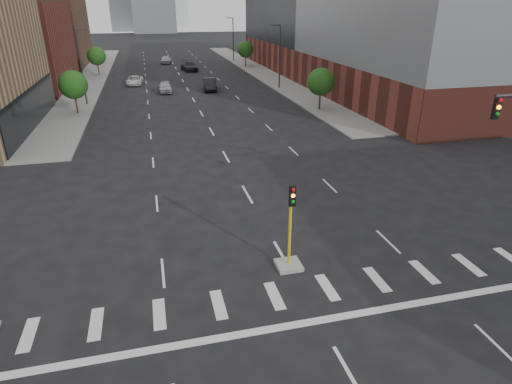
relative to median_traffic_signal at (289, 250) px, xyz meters
name	(u,v)px	position (x,y,z in m)	size (l,w,h in m)	color
sidewalk_left_far	(93,76)	(-15.00, 65.03, -0.90)	(5.00, 92.00, 0.15)	gray
sidewalk_right_far	(258,70)	(15.00, 65.03, -0.90)	(5.00, 92.00, 0.15)	gray
building_left_far_b	(31,32)	(-27.50, 83.03, 5.53)	(20.00, 24.00, 13.00)	brown
building_right_main	(367,9)	(29.50, 51.03, 10.03)	(24.00, 70.00, 22.00)	brown
median_traffic_signal	(289,250)	(0.00, 0.00, 0.00)	(1.20, 1.20, 4.40)	#999993
streetlight_right_a	(279,54)	(13.41, 46.03, 4.04)	(1.60, 0.22, 9.07)	#2D2D30
streetlight_right_b	(233,37)	(13.41, 81.03, 4.04)	(1.60, 0.22, 9.07)	#2D2D30
streetlight_left	(82,64)	(-13.41, 41.03, 4.04)	(1.60, 0.22, 9.07)	#2D2D30
tree_left_near	(73,85)	(-14.00, 36.03, 2.42)	(3.20, 3.20, 4.85)	#382619
tree_left_far	(97,56)	(-14.00, 66.03, 2.42)	(3.20, 3.20, 4.85)	#382619
tree_right_near	(321,82)	(14.00, 31.03, 2.42)	(3.20, 3.20, 4.85)	#382619
tree_right_far	(246,49)	(14.00, 71.03, 2.42)	(3.20, 3.20, 4.85)	#382619
car_near_left	(165,87)	(-3.37, 47.23, -0.17)	(1.91, 4.74, 1.61)	#B0B0B5
car_mid_right	(210,84)	(3.14, 47.33, -0.12)	(1.82, 5.21, 1.72)	black
car_far_left	(135,80)	(-7.73, 54.88, -0.30)	(2.23, 4.84, 1.35)	white
car_deep_right	(189,66)	(2.27, 68.30, -0.11)	(2.41, 5.93, 1.72)	black
car_distant	(166,60)	(-1.43, 80.54, -0.15)	(1.94, 4.81, 1.64)	#B7B6BB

